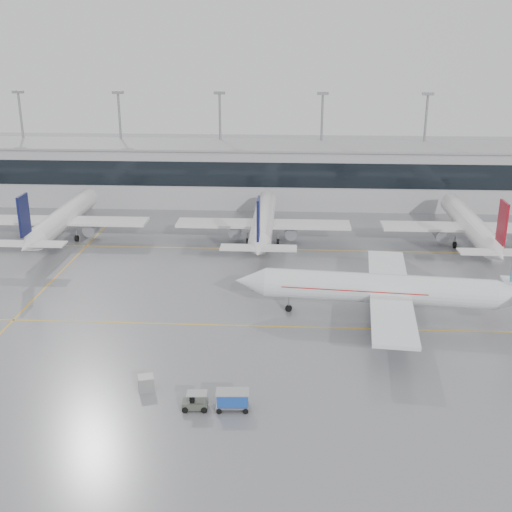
# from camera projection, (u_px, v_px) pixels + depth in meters

# --- Properties ---
(ground) EXTENTS (320.00, 320.00, 0.00)m
(ground) POSITION_uv_depth(u_px,v_px,m) (250.00, 326.00, 79.24)
(ground) COLOR gray
(ground) RESTS_ON ground
(taxi_line_main) EXTENTS (120.00, 0.25, 0.01)m
(taxi_line_main) POSITION_uv_depth(u_px,v_px,m) (250.00, 326.00, 79.24)
(taxi_line_main) COLOR gold
(taxi_line_main) RESTS_ON ground
(taxi_line_north) EXTENTS (120.00, 0.25, 0.01)m
(taxi_line_north) POSITION_uv_depth(u_px,v_px,m) (262.00, 249.00, 107.55)
(taxi_line_north) COLOR gold
(taxi_line_north) RESTS_ON ground
(taxi_line_cross) EXTENTS (0.25, 60.00, 0.01)m
(taxi_line_cross) POSITION_uv_depth(u_px,v_px,m) (55.00, 277.00, 95.00)
(taxi_line_cross) COLOR gold
(taxi_line_cross) RESTS_ON ground
(terminal) EXTENTS (180.00, 15.00, 12.00)m
(terminal) POSITION_uv_depth(u_px,v_px,m) (269.00, 175.00, 135.78)
(terminal) COLOR #A5A5A9
(terminal) RESTS_ON ground
(terminal_glass) EXTENTS (180.00, 0.20, 5.00)m
(terminal_glass) POSITION_uv_depth(u_px,v_px,m) (268.00, 175.00, 128.16)
(terminal_glass) COLOR black
(terminal_glass) RESTS_ON ground
(terminal_roof) EXTENTS (182.00, 16.00, 0.40)m
(terminal_roof) POSITION_uv_depth(u_px,v_px,m) (270.00, 145.00, 133.75)
(terminal_roof) COLOR gray
(terminal_roof) RESTS_ON ground
(light_masts) EXTENTS (156.40, 1.00, 22.60)m
(light_masts) POSITION_uv_depth(u_px,v_px,m) (271.00, 136.00, 139.04)
(light_masts) COLOR gray
(light_masts) RESTS_ON ground
(air_canada_jet) EXTENTS (38.20, 31.12, 12.17)m
(air_canada_jet) POSITION_uv_depth(u_px,v_px,m) (388.00, 289.00, 80.27)
(air_canada_jet) COLOR white
(air_canada_jet) RESTS_ON ground
(parked_jet_b) EXTENTS (29.64, 36.96, 11.72)m
(parked_jet_b) POSITION_uv_depth(u_px,v_px,m) (63.00, 219.00, 111.69)
(parked_jet_b) COLOR white
(parked_jet_b) RESTS_ON ground
(parked_jet_c) EXTENTS (29.64, 36.96, 11.72)m
(parked_jet_c) POSITION_uv_depth(u_px,v_px,m) (263.00, 222.00, 109.82)
(parked_jet_c) COLOR white
(parked_jet_c) RESTS_ON ground
(parked_jet_d) EXTENTS (29.64, 36.96, 11.72)m
(parked_jet_d) POSITION_uv_depth(u_px,v_px,m) (470.00, 225.00, 107.94)
(parked_jet_d) COLOR white
(parked_jet_d) RESTS_ON ground
(baggage_tug) EXTENTS (3.70, 1.66, 1.78)m
(baggage_tug) POSITION_uv_depth(u_px,v_px,m) (195.00, 403.00, 61.42)
(baggage_tug) COLOR #41473C
(baggage_tug) RESTS_ON ground
(baggage_cart) EXTENTS (3.25, 1.94, 1.95)m
(baggage_cart) POSITION_uv_depth(u_px,v_px,m) (233.00, 399.00, 61.25)
(baggage_cart) COLOR gray
(baggage_cart) RESTS_ON ground
(gse_unit) EXTENTS (1.91, 1.84, 1.56)m
(gse_unit) POSITION_uv_depth(u_px,v_px,m) (146.00, 383.00, 64.67)
(gse_unit) COLOR gray
(gse_unit) RESTS_ON ground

